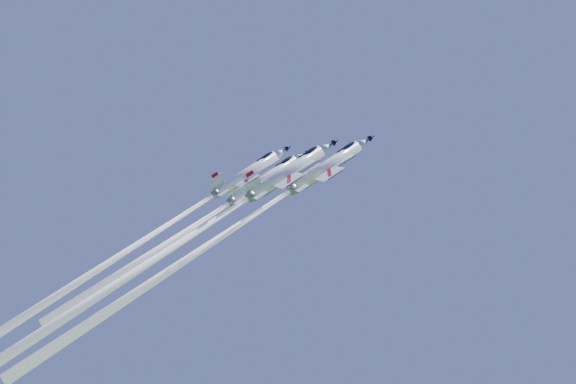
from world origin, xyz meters
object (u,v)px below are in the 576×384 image
at_px(jet_lead, 214,242).
at_px(jet_left, 192,227).
at_px(jet_right, 144,266).
at_px(jet_slot, 125,252).

relative_size(jet_lead, jet_left, 1.34).
relative_size(jet_right, jet_slot, 1.18).
height_order(jet_left, jet_right, jet_left).
bearing_deg(jet_left, jet_slot, -59.61).
distance_m(jet_lead, jet_slot, 14.74).
relative_size(jet_left, jet_right, 0.69).
bearing_deg(jet_lead, jet_right, -68.01).
bearing_deg(jet_left, jet_right, -45.11).
distance_m(jet_lead, jet_left, 5.79).
xyz_separation_m(jet_left, jet_slot, (-3.05, -13.28, -5.04)).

